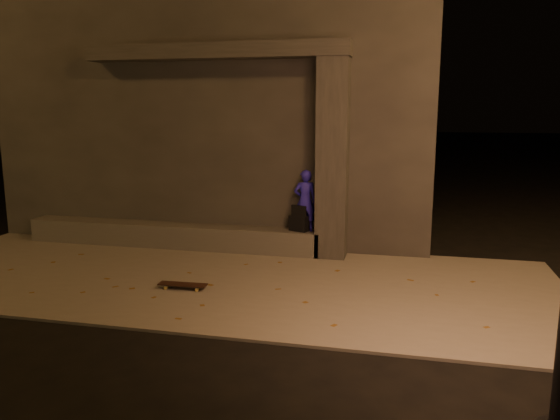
% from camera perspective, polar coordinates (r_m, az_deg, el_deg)
% --- Properties ---
extents(ground, '(120.00, 120.00, 0.00)m').
position_cam_1_polar(ground, '(7.32, -12.53, -11.81)').
color(ground, black).
rests_on(ground, ground).
extents(sidewalk, '(11.00, 4.40, 0.04)m').
position_cam_1_polar(sidewalk, '(9.04, -7.04, -7.11)').
color(sidewalk, slate).
rests_on(sidewalk, ground).
extents(building, '(9.00, 5.10, 5.22)m').
position_cam_1_polar(building, '(13.19, -4.66, 9.92)').
color(building, '#33312F').
rests_on(building, ground).
extents(ledge, '(6.00, 0.55, 0.45)m').
position_cam_1_polar(ledge, '(11.09, -11.26, -2.59)').
color(ledge, '#57554F').
rests_on(ledge, sidewalk).
extents(column, '(0.55, 0.55, 3.60)m').
position_cam_1_polar(column, '(9.95, 5.52, 5.27)').
color(column, '#33312F').
rests_on(column, sidewalk).
extents(canopy, '(5.00, 0.70, 0.28)m').
position_cam_1_polar(canopy, '(10.53, -6.69, 16.11)').
color(canopy, '#33312F').
rests_on(canopy, column).
extents(skateboarder, '(0.49, 0.40, 1.15)m').
position_cam_1_polar(skateboarder, '(10.13, 2.64, 0.98)').
color(skateboarder, '#251DBD').
rests_on(skateboarder, ledge).
extents(backpack, '(0.41, 0.34, 0.50)m').
position_cam_1_polar(backpack, '(10.22, 2.07, -1.24)').
color(backpack, black).
rests_on(backpack, ledge).
extents(skateboard, '(0.75, 0.22, 0.08)m').
position_cam_1_polar(skateboard, '(8.52, -10.13, -7.70)').
color(skateboard, black).
rests_on(skateboard, sidewalk).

